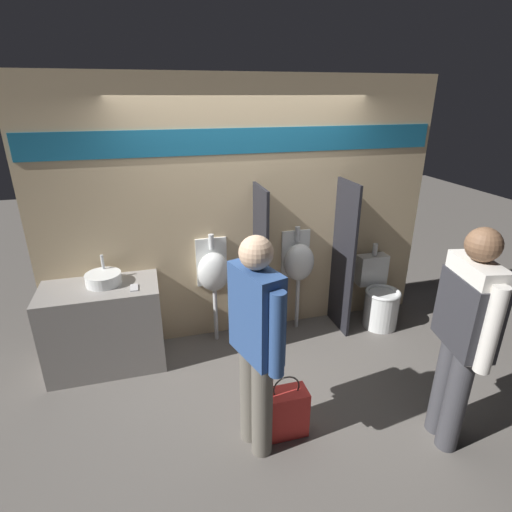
% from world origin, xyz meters
% --- Properties ---
extents(ground_plane, '(16.00, 16.00, 0.00)m').
position_xyz_m(ground_plane, '(0.00, 0.00, 0.00)').
color(ground_plane, '#5B5651').
extents(display_wall, '(4.14, 0.07, 2.70)m').
position_xyz_m(display_wall, '(0.00, 0.60, 1.36)').
color(display_wall, tan).
rests_on(display_wall, ground_plane).
extents(sink_counter, '(1.07, 0.57, 0.86)m').
position_xyz_m(sink_counter, '(-1.48, 0.29, 0.43)').
color(sink_counter, gray).
rests_on(sink_counter, ground_plane).
extents(sink_basin, '(0.33, 0.33, 0.25)m').
position_xyz_m(sink_basin, '(-1.43, 0.34, 0.91)').
color(sink_basin, silver).
rests_on(sink_basin, sink_counter).
extents(cell_phone, '(0.07, 0.14, 0.01)m').
position_xyz_m(cell_phone, '(-1.16, 0.17, 0.86)').
color(cell_phone, '#B7B7BC').
rests_on(cell_phone, sink_counter).
extents(divider_near_counter, '(0.03, 0.48, 1.69)m').
position_xyz_m(divider_near_counter, '(0.09, 0.33, 0.85)').
color(divider_near_counter, black).
rests_on(divider_near_counter, ground_plane).
extents(divider_mid, '(0.03, 0.48, 1.69)m').
position_xyz_m(divider_mid, '(1.03, 0.33, 0.85)').
color(divider_mid, black).
rests_on(divider_mid, ground_plane).
extents(urinal_near_counter, '(0.34, 0.25, 1.19)m').
position_xyz_m(urinal_near_counter, '(-0.38, 0.45, 0.80)').
color(urinal_near_counter, silver).
rests_on(urinal_near_counter, ground_plane).
extents(urinal_far, '(0.34, 0.25, 1.19)m').
position_xyz_m(urinal_far, '(0.56, 0.45, 0.80)').
color(urinal_far, silver).
rests_on(urinal_far, ground_plane).
extents(toilet, '(0.40, 0.56, 0.92)m').
position_xyz_m(toilet, '(1.50, 0.26, 0.32)').
color(toilet, silver).
rests_on(toilet, ground_plane).
extents(person_in_vest, '(0.30, 0.60, 1.73)m').
position_xyz_m(person_in_vest, '(1.08, -1.38, 1.01)').
color(person_in_vest, '#3D3D42').
rests_on(person_in_vest, ground_plane).
extents(person_with_lanyard, '(0.31, 0.57, 1.70)m').
position_xyz_m(person_with_lanyard, '(-0.34, -1.05, 0.94)').
color(person_with_lanyard, '#666056').
rests_on(person_with_lanyard, ground_plane).
extents(shopping_bag, '(0.34, 0.19, 0.55)m').
position_xyz_m(shopping_bag, '(-0.09, -1.01, 0.21)').
color(shopping_bag, red).
rests_on(shopping_bag, ground_plane).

